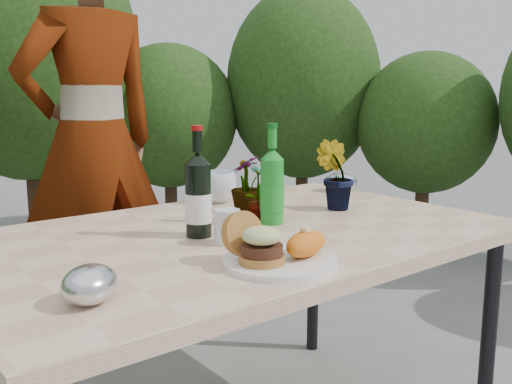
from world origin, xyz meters
TOP-DOWN VIEW (x-y plane):
  - patio_table at (0.00, 0.00)m, footprint 1.60×1.00m
  - shrub_hedge at (0.04, 1.72)m, footprint 6.89×5.19m
  - dinner_plate at (-0.12, -0.33)m, footprint 0.28×0.28m
  - burger_stack at (-0.18, -0.31)m, footprint 0.11×0.16m
  - sweet_potato at (-0.06, -0.35)m, footprint 0.17×0.12m
  - grilled_veg at (-0.11, -0.24)m, footprint 0.08×0.05m
  - wine_bottle at (-0.13, 0.02)m, footprint 0.08×0.08m
  - sparkling_water at (0.14, 0.01)m, footprint 0.08×0.08m
  - plastic_cup at (-0.11, -0.09)m, footprint 0.07×0.07m
  - seedling_left at (0.13, 0.08)m, footprint 0.13×0.12m
  - seedling_mid at (0.45, 0.04)m, footprint 0.16×0.17m
  - seedling_right at (0.18, 0.20)m, footprint 0.14×0.14m
  - blue_bowl at (0.19, 0.40)m, footprint 0.19×0.19m
  - foil_packet_left at (-0.58, -0.29)m, footprint 0.17×0.17m
  - foil_packet_right at (0.73, 0.28)m, footprint 0.17×0.17m
  - person at (-0.00, 1.08)m, footprint 0.73×0.53m

SIDE VIEW (x-z plane):
  - patio_table at x=0.00m, z-range 0.32..1.07m
  - dinner_plate at x=-0.12m, z-range 0.75..0.76m
  - grilled_veg at x=-0.11m, z-range 0.76..0.79m
  - foil_packet_left at x=-0.58m, z-range 0.75..0.83m
  - foil_packet_right at x=0.73m, z-range 0.75..0.83m
  - sweet_potato at x=-0.06m, z-range 0.77..0.83m
  - plastic_cup at x=-0.11m, z-range 0.75..0.84m
  - blue_bowl at x=0.19m, z-range 0.75..0.86m
  - burger_stack at x=-0.18m, z-range 0.75..0.87m
  - seedling_right at x=0.18m, z-range 0.75..0.95m
  - seedling_left at x=0.13m, z-range 0.75..0.95m
  - sparkling_water at x=0.14m, z-range 0.71..1.02m
  - wine_bottle at x=-0.13m, z-range 0.71..1.03m
  - seedling_mid at x=0.45m, z-range 0.75..0.99m
  - person at x=0.00m, z-range 0.00..1.88m
  - shrub_hedge at x=0.04m, z-range -0.09..2.45m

